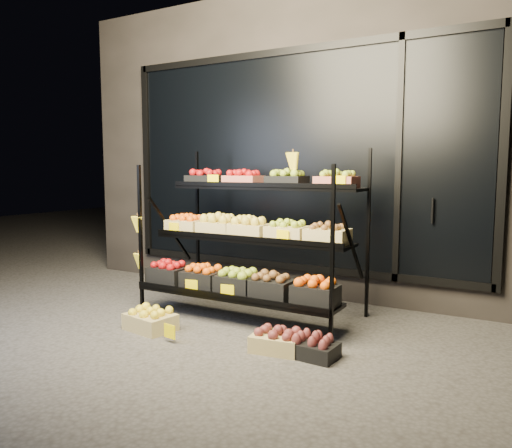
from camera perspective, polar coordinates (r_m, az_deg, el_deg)
The scene contains 7 objects.
ground at distance 4.58m, azimuth -4.67°, elevation -12.31°, with size 24.00×24.00×0.00m, color #514F4C.
building at distance 6.64m, azimuth 7.99°, elevation 8.74°, with size 6.00×2.08×3.50m.
display_rack at distance 4.90m, azimuth -0.95°, elevation -1.58°, with size 2.18×1.02×1.74m.
tag_floor_a at distance 4.37m, azimuth -9.83°, elevation -12.50°, with size 0.13×0.01×0.12m, color #FFE200.
floor_crate_left at distance 4.72m, azimuth -11.99°, elevation -10.59°, with size 0.48×0.39×0.21m.
floor_crate_midright at distance 4.12m, azimuth 2.40°, elevation -13.07°, with size 0.43×0.34×0.20m.
floor_crate_right at distance 4.01m, azimuth 6.68°, elevation -13.79°, with size 0.37×0.28×0.18m.
Camera 1 is at (2.45, -3.58, 1.46)m, focal length 35.00 mm.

